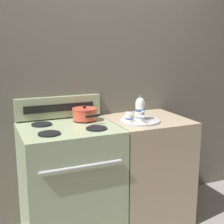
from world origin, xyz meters
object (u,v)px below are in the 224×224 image
at_px(teapot, 140,109).
at_px(creamer_jug, 129,118).
at_px(teacup_right, 141,120).
at_px(serving_tray, 140,121).
at_px(teacup_left, 129,115).
at_px(stove, 70,182).
at_px(saucepan, 85,114).

bearing_deg(teapot, creamer_jug, -165.49).
distance_m(teapot, teacup_right, 0.13).
relative_size(serving_tray, teacup_left, 3.16).
bearing_deg(serving_tray, stove, 173.90).
xyz_separation_m(saucepan, creamer_jug, (0.31, -0.23, -0.02)).
height_order(stove, serving_tray, serving_tray).
xyz_separation_m(saucepan, teacup_right, (0.38, -0.30, -0.02)).
xyz_separation_m(teacup_left, creamer_jug, (-0.05, -0.11, 0.01)).
height_order(teacup_left, creamer_jug, creamer_jug).
bearing_deg(teacup_right, teacup_left, 97.12).
bearing_deg(creamer_jug, teapot, 14.51).
height_order(teacup_right, creamer_jug, creamer_jug).
height_order(teapot, teacup_left, teapot).
bearing_deg(teacup_right, saucepan, 141.89).
height_order(saucepan, serving_tray, saucepan).
bearing_deg(teacup_right, teapot, 64.43).
distance_m(saucepan, teacup_right, 0.48).
bearing_deg(serving_tray, teacup_left, 125.41).
distance_m(saucepan, serving_tray, 0.47).
bearing_deg(serving_tray, teapot, 39.16).
relative_size(teacup_left, teacup_right, 1.00).
bearing_deg(creamer_jug, serving_tray, 13.13).
bearing_deg(stove, teacup_right, -15.37).
bearing_deg(saucepan, serving_tray, -26.31).
relative_size(serving_tray, teapot, 1.65).
distance_m(saucepan, teapot, 0.47).
height_order(saucepan, teapot, teapot).
distance_m(serving_tray, teacup_right, 0.10).
relative_size(serving_tray, teacup_right, 3.16).
xyz_separation_m(teapot, teacup_left, (-0.07, 0.08, -0.07)).
height_order(saucepan, creamer_jug, saucepan).
bearing_deg(teacup_left, serving_tray, -54.59).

